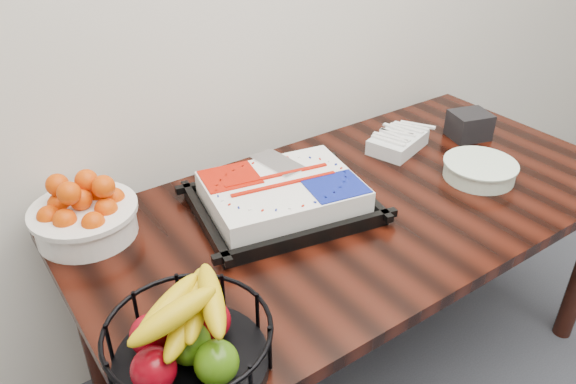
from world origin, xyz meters
TOP-DOWN VIEW (x-y plane):
  - table at (0.00, 2.00)m, footprint 1.80×0.90m
  - cake_tray at (-0.24, 2.10)m, footprint 0.57×0.49m
  - tangerine_bowl at (-0.77, 2.32)m, footprint 0.30×0.30m
  - fruit_basket at (-0.74, 1.71)m, footprint 0.35×0.35m
  - plate_stack at (0.41, 1.89)m, footprint 0.24×0.24m
  - fork_bag at (0.33, 2.19)m, footprint 0.25×0.20m
  - napkin_box at (0.62, 2.11)m, footprint 0.17×0.16m

SIDE VIEW (x-z plane):
  - table at x=0.00m, z-range 0.29..1.04m
  - plate_stack at x=0.41m, z-range 0.75..0.81m
  - fork_bag at x=0.33m, z-range 0.75..0.81m
  - cake_tray at x=-0.24m, z-range 0.75..0.85m
  - napkin_box at x=0.62m, z-range 0.75..0.85m
  - fruit_basket at x=-0.74m, z-range 0.73..0.92m
  - tangerine_bowl at x=-0.77m, z-range 0.74..0.93m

